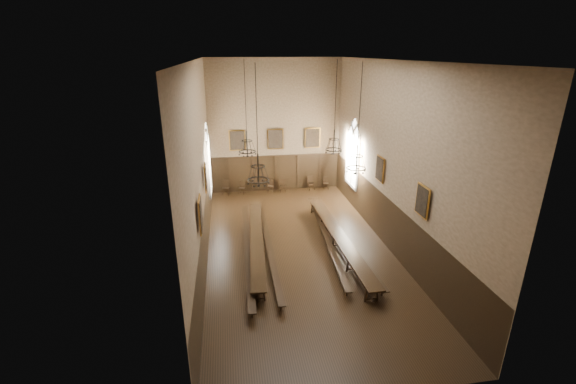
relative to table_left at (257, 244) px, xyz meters
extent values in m
cube|color=black|center=(2.10, -0.16, -0.37)|extent=(9.00, 18.00, 0.02)
cube|color=black|center=(2.10, -0.16, 8.65)|extent=(9.00, 18.00, 0.02)
cube|color=#8C7256|center=(2.10, 8.85, 4.14)|extent=(9.00, 0.02, 9.00)
cube|color=#8C7256|center=(2.10, -9.17, 4.14)|extent=(9.00, 0.02, 9.00)
cube|color=#8C7256|center=(-2.41, -0.16, 4.14)|extent=(0.02, 18.00, 9.00)
cube|color=#8C7256|center=(6.61, -0.16, 4.14)|extent=(0.02, 18.00, 9.00)
cube|color=black|center=(0.00, 0.00, 0.32)|extent=(1.20, 9.18, 0.06)
cube|color=black|center=(4.07, -0.29, 0.39)|extent=(0.91, 10.09, 0.07)
cube|color=black|center=(-0.46, -0.32, 0.08)|extent=(0.58, 10.30, 0.05)
cube|color=black|center=(0.58, -0.24, 0.06)|extent=(0.36, 9.91, 0.05)
cube|color=black|center=(3.60, 0.02, 0.05)|extent=(0.94, 9.47, 0.05)
cube|color=black|center=(4.55, -0.06, 0.06)|extent=(0.68, 9.76, 0.05)
cube|color=black|center=(-1.44, 8.33, 0.12)|extent=(0.51, 0.51, 0.05)
cube|color=black|center=(-1.44, 8.52, 0.38)|extent=(0.44, 0.11, 0.53)
cube|color=black|center=(-0.35, 8.31, 0.07)|extent=(0.51, 0.51, 0.05)
cube|color=black|center=(-0.35, 8.48, 0.30)|extent=(0.39, 0.17, 0.47)
cube|color=black|center=(1.68, 8.31, 0.07)|extent=(0.50, 0.50, 0.05)
cube|color=black|center=(1.68, 8.48, 0.31)|extent=(0.39, 0.15, 0.47)
cube|color=black|center=(2.53, 8.30, 0.08)|extent=(0.43, 0.43, 0.05)
cube|color=black|center=(2.53, 8.47, 0.32)|extent=(0.41, 0.06, 0.49)
cube|color=black|center=(4.58, 8.41, 0.10)|extent=(0.50, 0.50, 0.05)
cube|color=black|center=(4.58, 8.59, 0.36)|extent=(0.43, 0.12, 0.51)
cube|color=black|center=(5.70, 8.39, 0.05)|extent=(0.41, 0.41, 0.05)
cube|color=black|center=(5.70, 8.55, 0.28)|extent=(0.38, 0.06, 0.45)
cylinder|color=black|center=(-0.15, 2.61, 6.91)|extent=(0.03, 0.03, 3.47)
torus|color=black|center=(-0.15, 2.61, 4.07)|extent=(0.89, 0.89, 0.05)
torus|color=black|center=(-0.15, 2.61, 4.65)|extent=(0.57, 0.57, 0.04)
cylinder|color=black|center=(-0.15, 2.61, 4.55)|extent=(0.06, 0.06, 1.26)
cylinder|color=black|center=(4.41, 2.30, 6.90)|extent=(0.03, 0.03, 3.48)
torus|color=black|center=(4.41, 2.30, 4.08)|extent=(0.87, 0.87, 0.05)
torus|color=black|center=(4.41, 2.30, 4.65)|extent=(0.55, 0.55, 0.04)
cylinder|color=black|center=(4.41, 2.30, 4.55)|extent=(0.06, 0.06, 1.23)
cylinder|color=black|center=(-0.05, -3.00, 7.02)|extent=(0.03, 0.03, 3.25)
torus|color=black|center=(-0.05, -3.00, 4.35)|extent=(0.84, 0.84, 0.05)
torus|color=black|center=(-0.05, -3.00, 4.90)|extent=(0.54, 0.54, 0.04)
cylinder|color=black|center=(-0.05, -3.00, 4.80)|extent=(0.06, 0.06, 1.19)
cylinder|color=black|center=(4.06, -2.37, 7.05)|extent=(0.03, 0.03, 3.20)
torus|color=black|center=(4.06, -2.37, 4.45)|extent=(0.81, 0.81, 0.05)
torus|color=black|center=(4.06, -2.37, 4.97)|extent=(0.51, 0.51, 0.04)
cylinder|color=black|center=(4.06, -2.37, 4.88)|extent=(0.06, 0.06, 1.14)
cube|color=#A97428|center=(-0.50, 8.72, 3.34)|extent=(1.10, 0.12, 1.40)
cube|color=black|center=(-0.50, 8.72, 3.34)|extent=(0.98, 0.02, 1.28)
cube|color=#A97428|center=(2.10, 8.72, 3.34)|extent=(1.10, 0.12, 1.40)
cube|color=black|center=(2.10, 8.72, 3.34)|extent=(0.98, 0.02, 1.28)
cube|color=#A97428|center=(4.70, 8.72, 3.34)|extent=(1.10, 0.12, 1.40)
cube|color=black|center=(4.70, 8.72, 3.34)|extent=(0.98, 0.02, 1.28)
cube|color=#A97428|center=(-2.28, 0.84, 3.34)|extent=(0.12, 1.00, 1.30)
cube|color=black|center=(-2.28, 0.84, 3.34)|extent=(0.02, 0.88, 1.18)
cube|color=#A97428|center=(-2.28, -3.66, 3.34)|extent=(0.12, 1.00, 1.30)
cube|color=black|center=(-2.28, -3.66, 3.34)|extent=(0.02, 0.88, 1.18)
cube|color=#A97428|center=(6.48, 0.84, 3.34)|extent=(0.12, 1.00, 1.30)
cube|color=black|center=(6.48, 0.84, 3.34)|extent=(0.02, 0.88, 1.18)
cube|color=#A97428|center=(6.48, -3.66, 3.34)|extent=(0.12, 1.00, 1.30)
cube|color=black|center=(6.48, -3.66, 3.34)|extent=(0.02, 0.88, 1.18)
camera|label=1|loc=(-1.13, -17.02, 9.01)|focal=24.00mm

